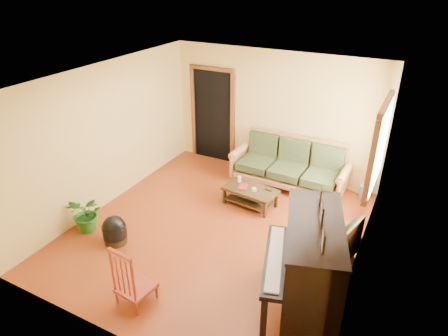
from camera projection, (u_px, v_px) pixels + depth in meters
The scene contains 16 objects.
floor at pixel (217, 229), 6.84m from camera, with size 5.00×5.00×0.00m, color #61220C.
doorway at pixel (213, 116), 8.93m from camera, with size 1.08×0.16×2.05m, color black.
window at pixel (379, 146), 6.27m from camera, with size 0.12×1.36×1.46m, color white.
sofa at pixel (289, 164), 7.97m from camera, with size 2.29×0.96×0.98m, color #965D37.
coffee_table at pixel (250, 197), 7.45m from camera, with size 0.98×0.53×0.35m, color black.
armchair at pixel (332, 238), 5.99m from camera, with size 0.74×0.78×0.78m, color #965D37.
piano at pixel (310, 269), 4.94m from camera, with size 0.91×1.55×1.37m, color black.
footstool at pixel (115, 233), 6.44m from camera, with size 0.39×0.39×0.37m, color black.
red_chair at pixel (134, 274), 5.19m from camera, with size 0.43×0.47×0.92m, color maroon.
leaning_frame at pixel (360, 180), 7.80m from camera, with size 0.43×0.10×0.58m, color gold.
ceramic_crock at pixel (365, 192), 7.72m from camera, with size 0.21×0.21×0.26m, color #365BA2.
potted_plant at pixel (87, 214), 6.67m from camera, with size 0.59×0.52×0.66m, color #225719.
book at pixel (239, 186), 7.43m from camera, with size 0.16×0.22×0.02m, color maroon.
candle at pixel (239, 179), 7.58m from camera, with size 0.07×0.07×0.12m, color white.
glass_jar at pixel (254, 190), 7.29m from camera, with size 0.08×0.08×0.06m, color white.
remote at pixel (268, 190), 7.31m from camera, with size 0.14×0.04×0.01m, color black.
Camera 1 is at (2.71, -4.92, 4.05)m, focal length 32.00 mm.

